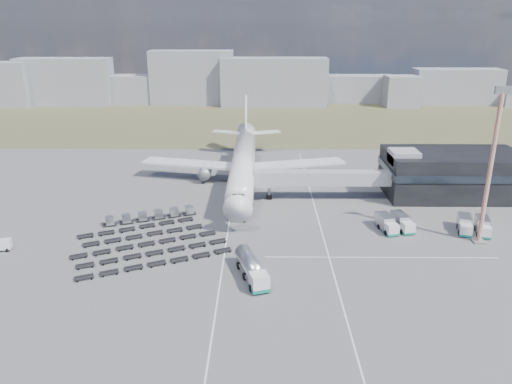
{
  "coord_description": "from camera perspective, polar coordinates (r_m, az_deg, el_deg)",
  "views": [
    {
      "loc": [
        4.19,
        -84.79,
        39.05
      ],
      "look_at": [
        3.3,
        14.06,
        4.0
      ],
      "focal_mm": 35.0,
      "sensor_mm": 36.0,
      "label": 1
    }
  ],
  "objects": [
    {
      "name": "fuel_tanker",
      "position": [
        78.89,
        -0.49,
        -8.69
      ],
      "size": [
        5.8,
        11.18,
        3.51
      ],
      "rotation": [
        0.0,
        0.0,
        0.3
      ],
      "color": "silver",
      "rests_on": "ground"
    },
    {
      "name": "jet_bridge",
      "position": [
        111.19,
        6.54,
        1.59
      ],
      "size": [
        30.3,
        3.8,
        7.05
      ],
      "color": "#939399",
      "rests_on": "ground"
    },
    {
      "name": "utility_van",
      "position": [
        98.71,
        -27.24,
        -5.45
      ],
      "size": [
        3.99,
        2.46,
        2.03
      ],
      "primitive_type": "cube",
      "rotation": [
        0.0,
        0.0,
        0.22
      ],
      "color": "silver",
      "rests_on": "ground"
    },
    {
      "name": "ground",
      "position": [
        93.45,
        -2.11,
        -5.19
      ],
      "size": [
        420.0,
        420.0,
        0.0
      ],
      "primitive_type": "plane",
      "color": "#565659",
      "rests_on": "ground"
    },
    {
      "name": "service_trucks_near",
      "position": [
        99.57,
        15.54,
        -3.43
      ],
      "size": [
        6.72,
        7.56,
        2.65
      ],
      "rotation": [
        0.0,
        0.0,
        0.21
      ],
      "color": "silver",
      "rests_on": "ground"
    },
    {
      "name": "catering_truck",
      "position": [
        124.28,
        -1.26,
        1.83
      ],
      "size": [
        4.01,
        5.92,
        2.52
      ],
      "rotation": [
        0.0,
        0.0,
        -0.35
      ],
      "color": "silver",
      "rests_on": "ground"
    },
    {
      "name": "uld_row",
      "position": [
        102.82,
        -11.96,
        -2.64
      ],
      "size": [
        17.83,
        8.38,
        1.69
      ],
      "rotation": [
        0.0,
        0.0,
        0.38
      ],
      "color": "black",
      "rests_on": "ground"
    },
    {
      "name": "terminal",
      "position": [
        121.94,
        21.45,
        2.05
      ],
      "size": [
        30.4,
        16.4,
        11.0
      ],
      "color": "black",
      "rests_on": "ground"
    },
    {
      "name": "pushback_tug",
      "position": [
        100.48,
        -1.91,
        -2.91
      ],
      "size": [
        3.37,
        2.14,
        1.45
      ],
      "primitive_type": "cube",
      "rotation": [
        0.0,
        0.0,
        -0.11
      ],
      "color": "silver",
      "rests_on": "ground"
    },
    {
      "name": "skyline",
      "position": [
        235.19,
        -4.47,
        12.14
      ],
      "size": [
        290.63,
        25.37,
        24.15
      ],
      "color": "gray",
      "rests_on": "ground"
    },
    {
      "name": "service_trucks_far",
      "position": [
        103.53,
        23.61,
        -3.51
      ],
      "size": [
        6.99,
        7.75,
        2.64
      ],
      "rotation": [
        0.0,
        0.0,
        -0.27
      ],
      "color": "silver",
      "rests_on": "ground"
    },
    {
      "name": "baggage_dollies",
      "position": [
        91.92,
        -12.37,
        -5.87
      ],
      "size": [
        30.19,
        26.49,
        0.7
      ],
      "rotation": [
        0.0,
        0.0,
        0.43
      ],
      "color": "black",
      "rests_on": "ground"
    },
    {
      "name": "grass_strip",
      "position": [
        198.71,
        -0.71,
        8.19
      ],
      "size": [
        420.0,
        90.0,
        0.01
      ],
      "primitive_type": "cube",
      "color": "brown",
      "rests_on": "ground"
    },
    {
      "name": "floodlight_mast",
      "position": [
        95.52,
        25.21,
        2.48
      ],
      "size": [
        2.64,
        2.17,
        28.13
      ],
      "rotation": [
        0.0,
        0.0,
        -0.07
      ],
      "color": "#B3401C",
      "rests_on": "ground"
    },
    {
      "name": "lane_markings",
      "position": [
        96.24,
        3.81,
        -4.46
      ],
      "size": [
        47.12,
        110.0,
        0.01
      ],
      "color": "silver",
      "rests_on": "ground"
    },
    {
      "name": "airliner",
      "position": [
        122.0,
        -1.47,
        3.45
      ],
      "size": [
        51.59,
        64.53,
        17.62
      ],
      "color": "silver",
      "rests_on": "ground"
    }
  ]
}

